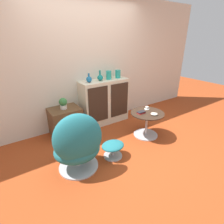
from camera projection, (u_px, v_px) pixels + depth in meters
name	position (u px, v px, depth m)	size (l,w,h in m)	color
ground_plane	(125.00, 150.00, 3.06)	(12.00, 12.00, 0.00)	#9E3D19
wall_back	(86.00, 64.00, 3.58)	(6.40, 0.06, 2.60)	beige
sideboard	(105.00, 102.00, 3.88)	(1.07, 0.40, 0.98)	beige
tv_console	(66.00, 121.00, 3.46)	(0.58, 0.48, 0.55)	brown
egg_chair	(78.00, 145.00, 2.44)	(0.76, 0.71, 0.94)	#B7B7BC
ottoman	(113.00, 147.00, 2.83)	(0.38, 0.32, 0.25)	#B7B7BC
coffee_table	(147.00, 122.00, 3.40)	(0.64, 0.64, 0.49)	#B7B7BC
vase_leftmost	(89.00, 79.00, 3.48)	(0.12, 0.12, 0.18)	#196699
vase_inner_left	(100.00, 77.00, 3.61)	(0.12, 0.12, 0.21)	#147A75
vase_inner_right	(109.00, 75.00, 3.71)	(0.11, 0.11, 0.18)	teal
vase_rightmost	(118.00, 74.00, 3.84)	(0.12, 0.12, 0.17)	teal
potted_plant	(63.00, 103.00, 3.30)	(0.15, 0.15, 0.22)	silver
teacup	(147.00, 108.00, 3.47)	(0.10, 0.10, 0.06)	white
book_stack	(141.00, 112.00, 3.29)	(0.16, 0.10, 0.04)	red
bowl	(154.00, 114.00, 3.22)	(0.13, 0.13, 0.04)	beige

